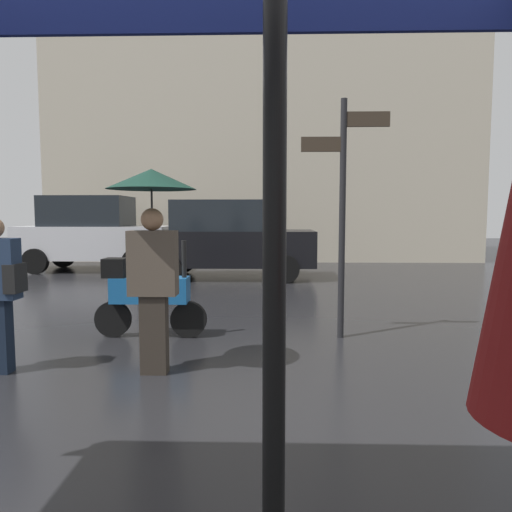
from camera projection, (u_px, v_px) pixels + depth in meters
pedestrian_with_umbrella at (152, 223)px, 4.47m from camera, size 0.85×0.85×1.99m
parked_scooter at (147, 294)px, 5.91m from camera, size 1.43×0.32×1.23m
parked_car_left at (94, 234)px, 13.07m from camera, size 4.10×1.86×2.08m
parked_car_right at (227, 239)px, 11.59m from camera, size 4.15×2.02×1.91m
street_signpost at (343, 195)px, 5.79m from camera, size 1.08×0.08×2.97m
building_block at (263, 2)px, 15.81m from camera, size 14.56×2.33×17.56m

